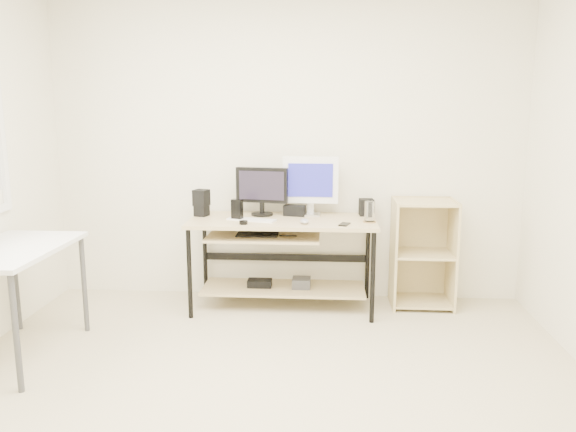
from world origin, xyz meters
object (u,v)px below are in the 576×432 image
(desk, at_px, (280,244))
(white_imac, at_px, (311,182))
(shelf_unit, at_px, (422,252))
(audio_controller, at_px, (237,210))
(side_table, at_px, (12,259))
(black_monitor, at_px, (262,188))

(desk, height_order, white_imac, white_imac)
(shelf_unit, height_order, audio_controller, audio_controller)
(side_table, distance_m, shelf_unit, 3.09)
(desk, distance_m, shelf_unit, 1.19)
(shelf_unit, distance_m, audio_controller, 1.58)
(shelf_unit, relative_size, black_monitor, 2.05)
(black_monitor, height_order, white_imac, white_imac)
(black_monitor, xyz_separation_m, white_imac, (0.40, 0.03, 0.05))
(white_imac, bearing_deg, shelf_unit, 1.21)
(black_monitor, bearing_deg, audio_controller, -119.76)
(white_imac, bearing_deg, black_monitor, -174.03)
(desk, distance_m, black_monitor, 0.49)
(desk, distance_m, white_imac, 0.58)
(black_monitor, bearing_deg, white_imac, 13.02)
(desk, xyz_separation_m, shelf_unit, (1.18, 0.16, -0.09))
(audio_controller, bearing_deg, shelf_unit, 28.22)
(side_table, height_order, shelf_unit, shelf_unit)
(side_table, distance_m, black_monitor, 1.94)
(desk, bearing_deg, black_monitor, 137.76)
(desk, height_order, audio_controller, audio_controller)
(shelf_unit, distance_m, white_imac, 1.10)
(desk, xyz_separation_m, audio_controller, (-0.34, -0.07, 0.30))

